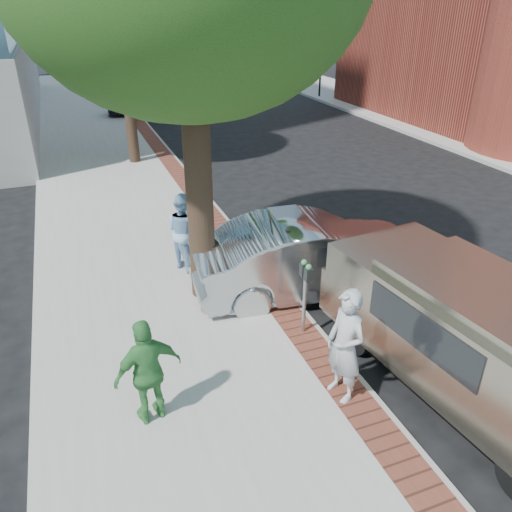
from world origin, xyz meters
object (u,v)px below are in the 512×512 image
person_gray (345,346)px  person_green (148,372)px  sedan_silver (313,256)px  parking_meter (305,283)px  bg_car (149,102)px  person_officer (184,231)px  van (469,332)px

person_gray → person_green: (-2.83, 0.58, -0.09)m
person_gray → sedan_silver: person_gray is taller
parking_meter → bg_car: bearing=87.6°
bg_car → sedan_silver: bearing=-175.6°
person_green → sedan_silver: person_green is taller
sedan_silver → person_green: bearing=129.5°
person_officer → van: van is taller
person_officer → parking_meter: bearing=-180.0°
bg_car → van: size_ratio=0.78×
sedan_silver → van: (0.89, -3.59, 0.25)m
person_officer → bg_car: person_officer is taller
parking_meter → van: van is taller
person_green → sedan_silver: (3.92, 2.64, -0.17)m
person_green → person_gray: bearing=156.1°
bg_car → parking_meter: bearing=-178.2°
person_green → van: bearing=156.5°
person_gray → bg_car: size_ratio=0.44×
parking_meter → bg_car: size_ratio=0.34×
parking_meter → van: size_ratio=0.27×
person_officer → bg_car: (2.28, 17.47, -0.31)m
parking_meter → person_gray: bearing=-95.6°
person_officer → person_green: size_ratio=1.05×
bg_car → person_green: bearing=174.2°
parking_meter → person_officer: bearing=113.4°
parking_meter → sedan_silver: 1.81m
parking_meter → person_green: size_ratio=0.86×
sedan_silver → bg_car: sedan_silver is taller
sedan_silver → van: size_ratio=0.92×
van → person_green: bearing=162.4°
person_green → sedan_silver: bearing=-158.4°
bg_car → person_officer: bearing=176.8°
person_green → sedan_silver: size_ratio=0.34×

